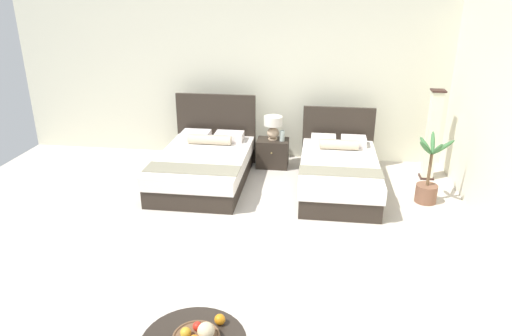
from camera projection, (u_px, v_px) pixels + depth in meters
ground_plane at (254, 245)px, 5.72m from camera, size 9.44×10.02×0.02m
wall_back at (279, 80)px, 8.15m from camera, size 9.44×0.12×2.78m
bed_near_window at (204, 165)px, 7.41m from camera, size 1.38×2.09×1.20m
bed_near_corner at (338, 172)px, 7.15m from camera, size 1.19×2.09×1.05m
nightstand at (273, 153)px, 8.04m from camera, size 0.53×0.41×0.48m
table_lamp at (273, 125)px, 7.88m from camera, size 0.31×0.31×0.40m
vase at (282, 136)px, 7.86m from camera, size 0.08×0.08×0.18m
loose_orange at (219, 319)px, 3.71m from camera, size 0.09×0.09×0.09m
floor_lamp_corner at (432, 135)px, 7.38m from camera, size 0.21×0.21×1.45m
potted_palm at (427, 184)px, 6.72m from camera, size 0.55×0.58×1.00m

